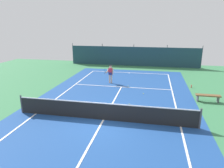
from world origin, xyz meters
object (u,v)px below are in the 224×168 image
Objects in this scene: tennis_net at (103,111)px; tennis_player at (110,73)px; courtside_bench at (208,96)px; parked_car at (145,57)px; water_bottle at (191,86)px; tennis_ball_by_sideline at (143,94)px; tennis_ball_midcourt at (129,104)px; tennis_ball_near_player at (128,86)px.

tennis_player is at bearing 99.02° from tennis_net.
courtside_bench is (6.31, 4.17, -0.14)m from tennis_net.
parked_car is 17.91× the size of water_bottle.
courtside_bench is (4.39, -0.78, 0.34)m from tennis_ball_by_sideline.
water_bottle is at bearing 46.21° from tennis_ball_midcourt.
water_bottle reaches higher than tennis_ball_by_sideline.
tennis_ball_midcourt is 0.04× the size of courtside_bench.
tennis_ball_near_player is 0.28× the size of water_bottle.
tennis_ball_near_player is at bearing 98.21° from tennis_ball_midcourt.
tennis_net is 2.35× the size of parked_car.
parked_car is 2.69× the size of courtside_bench.
tennis_net is at bearing -111.23° from tennis_ball_by_sideline.
tennis_player reaches higher than courtside_bench.
tennis_player is 5.46m from tennis_ball_midcourt.
tennis_net is 9.38m from water_bottle.
tennis_net reaches higher than tennis_ball_by_sideline.
parked_car reaches higher than water_bottle.
courtside_bench is at bearing 33.46° from tennis_net.
tennis_ball_by_sideline is at bearing -147.45° from water_bottle.
tennis_net is at bearing -94.43° from tennis_ball_near_player.
tennis_net is 7.53m from tennis_player.
parked_car reaches higher than courtside_bench.
tennis_ball_near_player is 2.25m from tennis_ball_by_sideline.
parked_car is at bearing 92.20° from tennis_ball_by_sideline.
water_bottle is (4.63, 4.84, 0.09)m from tennis_ball_midcourt.
tennis_net is at bearing 118.74° from tennis_player.
water_bottle is (6.93, -0.03, -0.84)m from tennis_player.
tennis_ball_by_sideline is 13.57m from parked_car.
water_bottle is (-0.56, 3.22, -0.25)m from courtside_bench.
tennis_net is 7.56m from courtside_bench.
courtside_bench reaches higher than tennis_ball_midcourt.
water_bottle is (4.35, -11.09, -0.72)m from parked_car.
tennis_player is 6.83× the size of water_bottle.
tennis_ball_by_sideline is 0.28× the size of water_bottle.
water_bottle is at bearing 99.81° from courtside_bench.
courtside_bench is at bearing 17.24° from tennis_ball_midcourt.
parked_car is (2.58, 11.06, -0.12)m from tennis_player.
parked_car is at bearing 111.42° from water_bottle.
tennis_net is 2.83m from tennis_ball_midcourt.
tennis_ball_by_sideline is (1.92, 4.95, -0.48)m from tennis_net.
tennis_ball_midcourt is (0.60, -4.15, 0.00)m from tennis_ball_near_player.
tennis_ball_midcourt is at bearing -162.76° from courtside_bench.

